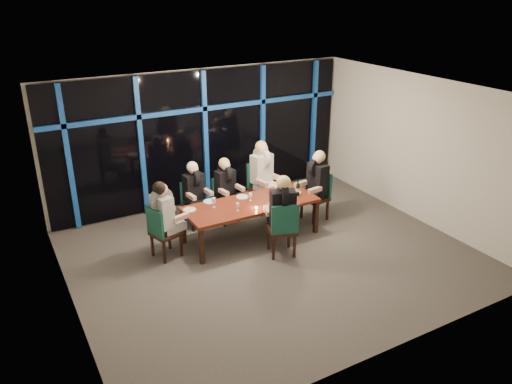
% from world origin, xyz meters
% --- Properties ---
extents(room, '(7.04, 7.00, 3.02)m').
position_xyz_m(room, '(0.00, 0.00, 2.02)').
color(room, '#57514D').
rests_on(room, ground).
extents(window_wall, '(6.86, 0.43, 2.94)m').
position_xyz_m(window_wall, '(0.01, 2.93, 1.55)').
color(window_wall, black).
rests_on(window_wall, ground).
extents(dining_table, '(2.60, 1.00, 0.75)m').
position_xyz_m(dining_table, '(0.00, 0.80, 0.68)').
color(dining_table, maroon).
rests_on(dining_table, ground).
extents(chair_far_left, '(0.49, 0.49, 0.95)m').
position_xyz_m(chair_far_left, '(-0.76, 1.87, 0.53)').
color(chair_far_left, black).
rests_on(chair_far_left, ground).
extents(chair_far_mid, '(0.50, 0.50, 0.95)m').
position_xyz_m(chair_far_mid, '(-0.11, 1.76, 0.53)').
color(chair_far_mid, black).
rests_on(chair_far_mid, ground).
extents(chair_far_right, '(0.58, 0.58, 1.08)m').
position_xyz_m(chair_far_right, '(0.81, 1.87, 0.61)').
color(chair_far_right, black).
rests_on(chair_far_right, ground).
extents(chair_end_left, '(0.58, 0.58, 1.02)m').
position_xyz_m(chair_end_left, '(-1.78, 0.89, 0.57)').
color(chair_end_left, black).
rests_on(chair_end_left, ground).
extents(chair_end_right, '(0.53, 0.53, 1.03)m').
position_xyz_m(chair_end_right, '(1.67, 0.89, 0.58)').
color(chair_end_right, black).
rests_on(chair_end_right, ground).
extents(chair_near_mid, '(0.62, 0.62, 1.07)m').
position_xyz_m(chair_near_mid, '(0.16, -0.11, 0.60)').
color(chair_near_mid, black).
rests_on(chair_near_mid, ground).
extents(diner_far_left, '(0.50, 0.62, 0.93)m').
position_xyz_m(diner_far_left, '(-0.75, 1.79, 0.91)').
color(diner_far_left, black).
rests_on(diner_far_left, ground).
extents(diner_far_mid, '(0.51, 0.62, 0.93)m').
position_xyz_m(diner_far_mid, '(-0.10, 1.68, 0.91)').
color(diner_far_mid, black).
rests_on(diner_far_mid, ground).
extents(diner_far_right, '(0.59, 0.72, 1.06)m').
position_xyz_m(diner_far_right, '(0.83, 1.78, 1.03)').
color(diner_far_right, silver).
rests_on(diner_far_right, ground).
extents(diner_end_left, '(0.69, 0.59, 0.99)m').
position_xyz_m(diner_end_left, '(-1.70, 0.92, 0.97)').
color(diner_end_left, black).
rests_on(diner_end_left, ground).
extents(diner_end_right, '(0.67, 0.54, 1.01)m').
position_xyz_m(diner_end_right, '(1.58, 0.88, 0.99)').
color(diner_end_right, black).
rests_on(diner_end_right, ground).
extents(diner_near_mid, '(0.63, 0.73, 1.04)m').
position_xyz_m(diner_near_mid, '(0.19, -0.02, 1.02)').
color(diner_near_mid, black).
rests_on(diner_near_mid, ground).
extents(plate_far_left, '(0.24, 0.24, 0.01)m').
position_xyz_m(plate_far_left, '(-0.68, 1.23, 0.76)').
color(plate_far_left, white).
rests_on(plate_far_left, dining_table).
extents(plate_far_mid, '(0.24, 0.24, 0.01)m').
position_xyz_m(plate_far_mid, '(-0.02, 1.12, 0.76)').
color(plate_far_mid, white).
rests_on(plate_far_mid, dining_table).
extents(plate_far_right, '(0.24, 0.24, 0.01)m').
position_xyz_m(plate_far_right, '(0.93, 1.22, 0.76)').
color(plate_far_right, white).
rests_on(plate_far_right, dining_table).
extents(plate_end_left, '(0.24, 0.24, 0.01)m').
position_xyz_m(plate_end_left, '(-1.16, 1.07, 0.76)').
color(plate_end_left, white).
rests_on(plate_end_left, dining_table).
extents(plate_end_right, '(0.24, 0.24, 0.01)m').
position_xyz_m(plate_end_right, '(1.02, 0.81, 0.76)').
color(plate_end_right, white).
rests_on(plate_end_right, dining_table).
extents(plate_near_mid, '(0.24, 0.24, 0.01)m').
position_xyz_m(plate_near_mid, '(0.36, 0.51, 0.76)').
color(plate_near_mid, white).
rests_on(plate_near_mid, dining_table).
extents(wine_bottle, '(0.08, 0.08, 0.34)m').
position_xyz_m(wine_bottle, '(0.99, 0.67, 0.88)').
color(wine_bottle, black).
rests_on(wine_bottle, dining_table).
extents(water_pitcher, '(0.14, 0.12, 0.22)m').
position_xyz_m(water_pitcher, '(0.72, 0.67, 0.86)').
color(water_pitcher, silver).
rests_on(water_pitcher, dining_table).
extents(tea_light, '(0.05, 0.05, 0.03)m').
position_xyz_m(tea_light, '(-0.04, 0.52, 0.77)').
color(tea_light, '#F9994A').
rests_on(tea_light, dining_table).
extents(wine_glass_a, '(0.06, 0.06, 0.16)m').
position_xyz_m(wine_glass_a, '(-0.39, 0.60, 0.86)').
color(wine_glass_a, silver).
rests_on(wine_glass_a, dining_table).
extents(wine_glass_b, '(0.06, 0.06, 0.16)m').
position_xyz_m(wine_glass_b, '(0.04, 0.90, 0.86)').
color(wine_glass_b, silver).
rests_on(wine_glass_b, dining_table).
extents(wine_glass_c, '(0.07, 0.07, 0.18)m').
position_xyz_m(wine_glass_c, '(0.51, 0.80, 0.88)').
color(wine_glass_c, silver).
rests_on(wine_glass_c, dining_table).
extents(wine_glass_d, '(0.07, 0.07, 0.19)m').
position_xyz_m(wine_glass_d, '(-0.71, 0.96, 0.89)').
color(wine_glass_d, silver).
rests_on(wine_glass_d, dining_table).
extents(wine_glass_e, '(0.06, 0.06, 0.17)m').
position_xyz_m(wine_glass_e, '(0.92, 0.87, 0.87)').
color(wine_glass_e, silver).
rests_on(wine_glass_e, dining_table).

